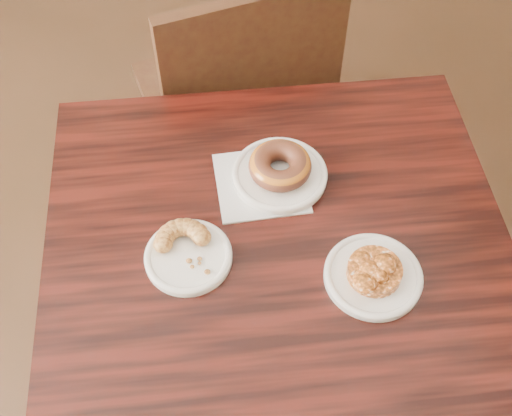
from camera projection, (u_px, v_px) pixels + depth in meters
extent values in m
cube|color=black|center=(275.00, 344.00, 1.39)|extent=(0.88, 0.88, 0.75)
cube|color=silver|center=(261.00, 183.00, 1.17)|extent=(0.17, 0.17, 0.00)
cylinder|color=white|center=(280.00, 175.00, 1.17)|extent=(0.17, 0.17, 0.01)
cylinder|color=white|center=(188.00, 257.00, 1.07)|extent=(0.15, 0.15, 0.01)
cylinder|color=silver|center=(373.00, 276.00, 1.05)|extent=(0.16, 0.16, 0.01)
torus|color=#9C6016|center=(280.00, 165.00, 1.15)|extent=(0.11, 0.11, 0.04)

